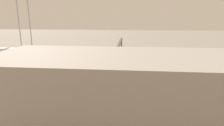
# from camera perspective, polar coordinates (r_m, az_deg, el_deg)

# --- Properties ---
(ground_plane) EXTENTS (400.00, 400.00, 0.00)m
(ground_plane) POSITION_cam_1_polar(r_m,az_deg,el_deg) (60.82, -3.67, -1.76)
(ground_plane) COLOR gray
(track_bed_0) EXTENTS (140.00, 2.80, 0.12)m
(track_bed_0) POSITION_cam_1_polar(r_m,az_deg,el_deg) (72.79, -2.10, 0.92)
(track_bed_0) COLOR #3D3833
(track_bed_0) RESTS_ON ground_plane
(track_bed_1) EXTENTS (140.00, 2.80, 0.12)m
(track_bed_1) POSITION_cam_1_polar(r_m,az_deg,el_deg) (67.97, -2.66, -0.02)
(track_bed_1) COLOR #4C443D
(track_bed_1) RESTS_ON ground_plane
(track_bed_2) EXTENTS (140.00, 2.80, 0.12)m
(track_bed_2) POSITION_cam_1_polar(r_m,az_deg,el_deg) (63.19, -3.31, -1.10)
(track_bed_2) COLOR #3D3833
(track_bed_2) RESTS_ON ground_plane
(track_bed_3) EXTENTS (140.00, 2.80, 0.12)m
(track_bed_3) POSITION_cam_1_polar(r_m,az_deg,el_deg) (58.44, -4.06, -2.36)
(track_bed_3) COLOR #4C443D
(track_bed_3) RESTS_ON ground_plane
(track_bed_4) EXTENTS (140.00, 2.80, 0.12)m
(track_bed_4) POSITION_cam_1_polar(r_m,az_deg,el_deg) (53.73, -4.95, -3.84)
(track_bed_4) COLOR #3D3833
(track_bed_4) RESTS_ON ground_plane
(track_bed_5) EXTENTS (140.00, 2.80, 0.12)m
(track_bed_5) POSITION_cam_1_polar(r_m,az_deg,el_deg) (49.08, -6.02, -5.61)
(track_bed_5) COLOR #3D3833
(track_bed_5) RESTS_ON ground_plane
(train_on_track_1) EXTENTS (71.40, 3.06, 5.00)m
(train_on_track_1) POSITION_cam_1_polar(r_m,az_deg,el_deg) (75.17, -21.93, 2.32)
(train_on_track_1) COLOR silver
(train_on_track_1) RESTS_ON ground_plane
(train_on_track_3) EXTENTS (95.60, 3.00, 5.00)m
(train_on_track_3) POSITION_cam_1_polar(r_m,az_deg,el_deg) (58.85, -9.05, 0.19)
(train_on_track_3) COLOR silver
(train_on_track_3) RESTS_ON ground_plane
(train_on_track_4) EXTENTS (10.00, 3.00, 5.00)m
(train_on_track_4) POSITION_cam_1_polar(r_m,az_deg,el_deg) (53.72, -8.01, -1.60)
(train_on_track_4) COLOR #D85914
(train_on_track_4) RESTS_ON ground_plane
(train_on_track_2) EXTENTS (47.20, 3.06, 3.80)m
(train_on_track_2) POSITION_cam_1_polar(r_m,az_deg,el_deg) (62.17, 0.97, 0.50)
(train_on_track_2) COLOR #B7BABF
(train_on_track_2) RESTS_ON ground_plane
(light_mast_0) EXTENTS (2.80, 0.70, 31.16)m
(light_mast_0) POSITION_cam_1_polar(r_m,az_deg,el_deg) (84.81, -24.63, 14.77)
(light_mast_0) COLOR #9EA0A5
(light_mast_0) RESTS_ON ground_plane
(light_mast_2) EXTENTS (2.80, 0.70, 31.34)m
(light_mast_2) POSITION_cam_1_polar(r_m,az_deg,el_deg) (86.28, -27.43, 14.51)
(light_mast_2) COLOR #9EA0A5
(light_mast_2) RESTS_ON ground_plane
(signal_gantry) EXTENTS (0.70, 30.00, 8.80)m
(signal_gantry) POSITION_cam_1_polar(r_m,az_deg,el_deg) (58.55, 2.33, 5.21)
(signal_gantry) COLOR #4C4742
(signal_gantry) RESTS_ON ground_plane
(maintenance_shed) EXTENTS (57.87, 15.84, 11.15)m
(maintenance_shed) POSITION_cam_1_polar(r_m,az_deg,el_deg) (29.29, 21.92, -8.80)
(maintenance_shed) COLOR #9E9389
(maintenance_shed) RESTS_ON ground_plane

